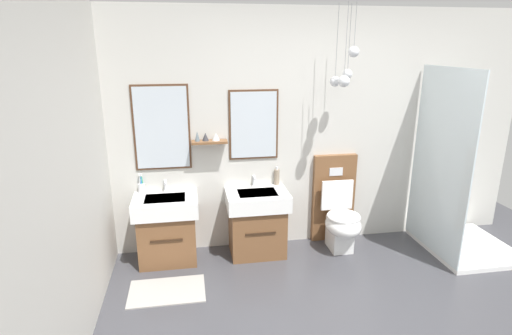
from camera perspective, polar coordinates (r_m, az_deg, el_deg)
name	(u,v)px	position (r m, az deg, el deg)	size (l,w,h in m)	color
wall_back	(316,130)	(4.50, 8.33, 5.18)	(4.62, 0.62, 2.52)	beige
wall_left	(36,210)	(2.62, -28.25, -5.20)	(0.12, 3.89, 2.52)	beige
bath_mat	(167,291)	(3.97, -12.26, -16.44)	(0.68, 0.44, 0.01)	#9E9993
vanity_sink_left	(167,227)	(4.32, -12.26, -8.07)	(0.64, 0.50, 0.70)	brown
tap_on_left_sink	(165,184)	(4.34, -12.49, -2.29)	(0.03, 0.13, 0.11)	silver
vanity_sink_right	(257,221)	(4.36, 0.12, -7.39)	(0.64, 0.50, 0.70)	brown
tap_on_right_sink	(254,180)	(4.38, -0.28, -1.69)	(0.03, 0.13, 0.11)	silver
toilet	(338,214)	(4.59, 11.34, -6.36)	(0.48, 0.62, 1.00)	brown
toothbrush_cup	(142,187)	(4.35, -15.62, -2.61)	(0.07, 0.07, 0.21)	silver
soap_dispenser	(277,177)	(4.42, 2.91, -1.30)	(0.06, 0.06, 0.21)	gray
shower_tray	(456,214)	(4.87, 26.04, -5.84)	(0.89, 0.97, 1.95)	white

